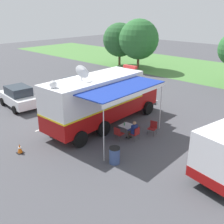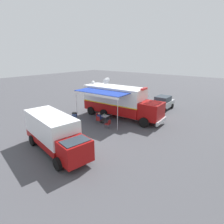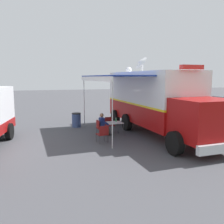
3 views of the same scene
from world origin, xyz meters
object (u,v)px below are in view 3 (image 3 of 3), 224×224
object	(u,v)px
folding_chair_at_table	(100,127)
folding_chair_beside_table	(109,123)
folding_table	(115,123)
seated_responder	(103,124)
trash_bin	(76,120)
traffic_cone	(126,113)
water_bottle	(116,120)
folding_chair_spare_by_truck	(103,133)
command_truck	(156,100)

from	to	relation	value
folding_chair_at_table	folding_chair_beside_table	xyz separation A→B (m)	(-0.76, -0.73, 0.00)
folding_table	seated_responder	xyz separation A→B (m)	(0.61, -0.13, -0.02)
folding_table	folding_chair_beside_table	xyz separation A→B (m)	(0.04, -0.85, -0.16)
trash_bin	traffic_cone	distance (m)	5.41
folding_table	water_bottle	bearing A→B (deg)	-138.78
water_bottle	traffic_cone	xyz separation A→B (m)	(-2.79, -5.69, -0.55)
water_bottle	trash_bin	xyz separation A→B (m)	(1.77, -2.78, -0.38)
seated_responder	folding_chair_spare_by_truck	bearing A→B (deg)	74.03
folding_chair_spare_by_truck	folding_chair_at_table	bearing A→B (deg)	-99.04
folding_chair_at_table	folding_table	bearing A→B (deg)	171.53
command_truck	seated_responder	xyz separation A→B (m)	(2.98, -0.36, -1.29)
command_truck	folding_chair_beside_table	world-z (taller)	command_truck
folding_table	command_truck	bearing A→B (deg)	174.30
folding_table	trash_bin	distance (m)	3.33
command_truck	trash_bin	size ratio (longest dim) A/B	10.53
command_truck	folding_chair_at_table	distance (m)	3.49
folding_chair_at_table	seated_responder	world-z (taller)	seated_responder
folding_table	folding_chair_beside_table	bearing A→B (deg)	-87.34
folding_chair_at_table	folding_chair_spare_by_truck	xyz separation A→B (m)	(0.23, 1.47, 0.00)
folding_table	folding_chair_at_table	size ratio (longest dim) A/B	0.96
trash_bin	traffic_cone	bearing A→B (deg)	-147.45
folding_chair_at_table	traffic_cone	xyz separation A→B (m)	(-3.71, -5.68, -0.23)
water_bottle	folding_chair_spare_by_truck	xyz separation A→B (m)	(1.15, 1.46, -0.32)
folding_table	seated_responder	world-z (taller)	seated_responder
traffic_cone	seated_responder	bearing A→B (deg)	58.19
water_bottle	trash_bin	size ratio (longest dim) A/B	0.25
water_bottle	folding_table	bearing A→B (deg)	41.22
water_bottle	folding_chair_spare_by_truck	size ratio (longest dim) A/B	0.26
water_bottle	traffic_cone	size ratio (longest dim) A/B	0.39
command_truck	seated_responder	size ratio (longest dim) A/B	7.66
command_truck	traffic_cone	bearing A→B (deg)	-95.09
water_bottle	traffic_cone	distance (m)	6.36
folding_table	water_bottle	world-z (taller)	water_bottle
command_truck	water_bottle	bearing A→B (deg)	-8.64
seated_responder	trash_bin	size ratio (longest dim) A/B	1.37
command_truck	trash_bin	bearing A→B (deg)	-37.86
folding_chair_beside_table	folding_chair_at_table	bearing A→B (deg)	43.86
seated_responder	folding_chair_beside_table	bearing A→B (deg)	-128.32
folding_table	traffic_cone	xyz separation A→B (m)	(-2.91, -5.80, -0.39)
folding_chair_beside_table	trash_bin	xyz separation A→B (m)	(1.61, -2.04, -0.06)
folding_chair_spare_by_truck	traffic_cone	xyz separation A→B (m)	(-3.94, -7.15, -0.23)
water_bottle	folding_chair_spare_by_truck	distance (m)	1.88
folding_chair_at_table	trash_bin	xyz separation A→B (m)	(0.85, -2.77, -0.06)
seated_responder	traffic_cone	distance (m)	6.68
command_truck	folding_table	distance (m)	2.70
folding_table	folding_chair_beside_table	distance (m)	0.87
folding_chair_spare_by_truck	trash_bin	xyz separation A→B (m)	(0.62, -4.24, -0.06)
folding_table	folding_chair_spare_by_truck	world-z (taller)	folding_chair_spare_by_truck
folding_chair_at_table	seated_responder	xyz separation A→B (m)	(-0.19, -0.01, 0.14)
folding_chair_at_table	command_truck	bearing A→B (deg)	173.60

